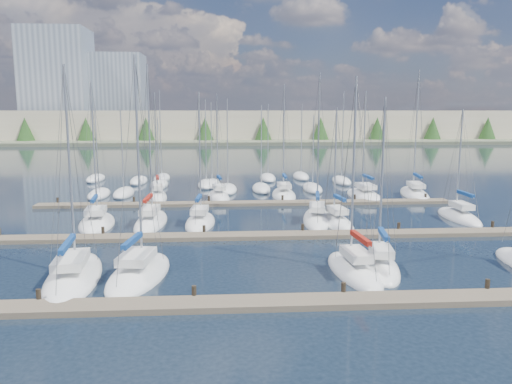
{
  "coord_description": "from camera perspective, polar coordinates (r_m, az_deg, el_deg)",
  "views": [
    {
      "loc": [
        -2.36,
        -22.35,
        9.95
      ],
      "look_at": [
        0.0,
        14.0,
        4.0
      ],
      "focal_mm": 35.0,
      "sensor_mm": 36.0,
      "label": 1
    }
  ],
  "objects": [
    {
      "name": "sailboat_m",
      "position": [
        50.14,
        22.19,
        -2.66
      ],
      "size": [
        2.39,
        7.62,
        10.85
      ],
      "rotation": [
        0.0,
        0.0,
        -0.0
      ],
      "color": "white",
      "rests_on": "ground"
    },
    {
      "name": "dock_near",
      "position": [
        26.37,
        1.73,
        -12.54
      ],
      "size": [
        44.0,
        1.93,
        1.1
      ],
      "color": "#6B5E4C",
      "rests_on": "ground"
    },
    {
      "name": "sailboat_k",
      "position": [
        46.12,
        6.98,
        -3.02
      ],
      "size": [
        4.13,
        9.63,
        14.06
      ],
      "rotation": [
        0.0,
        0.0,
        -0.18
      ],
      "color": "white",
      "rests_on": "ground"
    },
    {
      "name": "sailboat_j",
      "position": [
        44.56,
        -6.4,
        -3.44
      ],
      "size": [
        3.01,
        7.37,
        12.32
      ],
      "rotation": [
        0.0,
        0.0,
        -0.07
      ],
      "color": "white",
      "rests_on": "ground"
    },
    {
      "name": "sailboat_h",
      "position": [
        46.22,
        -17.73,
        -3.38
      ],
      "size": [
        3.97,
        8.17,
        13.23
      ],
      "rotation": [
        0.0,
        0.0,
        0.13
      ],
      "color": "white",
      "rests_on": "ground"
    },
    {
      "name": "sailboat_p",
      "position": [
        58.75,
        3.2,
        -0.31
      ],
      "size": [
        2.91,
        8.16,
        13.73
      ],
      "rotation": [
        0.0,
        0.0,
        -0.03
      ],
      "color": "white",
      "rests_on": "ground"
    },
    {
      "name": "sailboat_d",
      "position": [
        31.75,
        11.11,
        -8.81
      ],
      "size": [
        2.98,
        7.86,
        12.73
      ],
      "rotation": [
        0.0,
        0.0,
        0.08
      ],
      "color": "white",
      "rests_on": "ground"
    },
    {
      "name": "dock_far",
      "position": [
        53.33,
        -1.12,
        -1.31
      ],
      "size": [
        44.0,
        1.93,
        1.1
      ],
      "color": "#6B5E4C",
      "rests_on": "ground"
    },
    {
      "name": "sailboat_e",
      "position": [
        32.92,
        13.97,
        -8.27
      ],
      "size": [
        3.35,
        7.33,
        11.52
      ],
      "rotation": [
        0.0,
        0.0,
        -0.16
      ],
      "color": "white",
      "rests_on": "ground"
    },
    {
      "name": "dock_mid",
      "position": [
        39.67,
        -0.19,
        -5.02
      ],
      "size": [
        44.0,
        1.93,
        1.1
      ],
      "color": "#6B5E4C",
      "rests_on": "ground"
    },
    {
      "name": "sailboat_q",
      "position": [
        59.46,
        12.27,
        -0.41
      ],
      "size": [
        3.5,
        9.11,
        12.92
      ],
      "rotation": [
        0.0,
        0.0,
        0.04
      ],
      "color": "white",
      "rests_on": "ground"
    },
    {
      "name": "sailboat_i",
      "position": [
        45.34,
        -11.91,
        -3.36
      ],
      "size": [
        2.81,
        9.1,
        14.65
      ],
      "rotation": [
        0.0,
        0.0,
        -0.03
      ],
      "color": "white",
      "rests_on": "ground"
    },
    {
      "name": "sailboat_c",
      "position": [
        31.47,
        -13.21,
        -9.07
      ],
      "size": [
        4.2,
        8.71,
        13.91
      ],
      "rotation": [
        0.0,
        0.0,
        -0.13
      ],
      "color": "white",
      "rests_on": "ground"
    },
    {
      "name": "sailboat_o",
      "position": [
        57.41,
        -4.3,
        -0.53
      ],
      "size": [
        3.31,
        6.86,
        12.62
      ],
      "rotation": [
        0.0,
        0.0,
        0.14
      ],
      "color": "white",
      "rests_on": "ground"
    },
    {
      "name": "ground",
      "position": [
        82.99,
        -2.06,
        2.38
      ],
      "size": [
        400.0,
        400.0,
        0.0
      ],
      "primitive_type": "plane",
      "color": "#192432",
      "rests_on": "ground"
    },
    {
      "name": "sailboat_r",
      "position": [
        62.11,
        17.66,
        -0.21
      ],
      "size": [
        4.21,
        9.88,
        15.41
      ],
      "rotation": [
        0.0,
        0.0,
        -0.15
      ],
      "color": "white",
      "rests_on": "ground"
    },
    {
      "name": "distant_boats",
      "position": [
        66.85,
        -5.38,
        0.93
      ],
      "size": [
        36.93,
        20.75,
        13.3
      ],
      "color": "#9EA0A5",
      "rests_on": "ground"
    },
    {
      "name": "sailboat_n",
      "position": [
        58.49,
        -11.17,
        -0.49
      ],
      "size": [
        3.1,
        7.16,
        12.74
      ],
      "rotation": [
        0.0,
        0.0,
        0.15
      ],
      "color": "white",
      "rests_on": "ground"
    },
    {
      "name": "sailboat_l",
      "position": [
        44.87,
        9.12,
        -3.42
      ],
      "size": [
        2.99,
        7.24,
        10.99
      ],
      "rotation": [
        0.0,
        0.0,
        0.1
      ],
      "color": "white",
      "rests_on": "ground"
    },
    {
      "name": "shoreline",
      "position": [
        172.49,
        -7.43,
        8.37
      ],
      "size": [
        400.0,
        60.0,
        38.0
      ],
      "color": "#666B51",
      "rests_on": "ground"
    },
    {
      "name": "sailboat_b",
      "position": [
        32.02,
        -20.12,
        -9.1
      ],
      "size": [
        4.1,
        10.1,
        13.34
      ],
      "rotation": [
        0.0,
        0.0,
        0.11
      ],
      "color": "white",
      "rests_on": "ground"
    }
  ]
}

